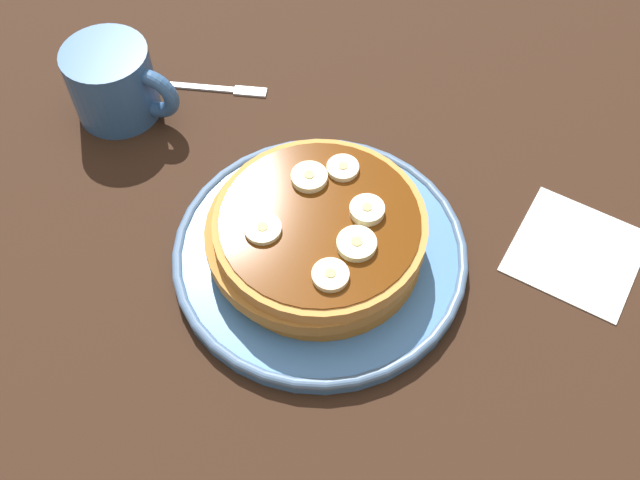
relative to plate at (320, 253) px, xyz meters
The scene contains 12 objects.
ground_plane 2.40cm from the plate, ahead, with size 140.00×140.00×3.00cm, color black.
plate is the anchor object (origin of this frame).
pancake_stack 2.87cm from the plate, 145.50° to the left, with size 19.54×19.66×4.72cm.
banana_slice_0 6.83cm from the plate, 30.69° to the left, with size 3.00×3.00×0.98cm.
banana_slice_1 7.02cm from the plate, 122.65° to the left, with size 3.23×3.23×0.86cm.
banana_slice_2 7.26cm from the plate, 146.80° to the right, with size 3.18×3.18×0.68cm.
banana_slice_3 6.77cm from the plate, 21.25° to the right, with size 3.33×3.33×0.86cm.
banana_slice_4 7.90cm from the plate, 91.03° to the left, with size 2.88×2.88×0.74cm.
banana_slice_5 7.86cm from the plate, 61.19° to the right, with size 3.04×3.04×0.77cm.
coffee_mug 27.98cm from the plate, 158.66° to the left, with size 11.84×8.66×7.78cm.
napkin 23.56cm from the plate, 21.97° to the left, with size 11.00×11.00×0.30cm, color white.
fork 24.46cm from the plate, 138.18° to the left, with size 12.86×4.03×0.50cm.
Camera 1 is at (12.40, -33.28, 55.87)cm, focal length 40.68 mm.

